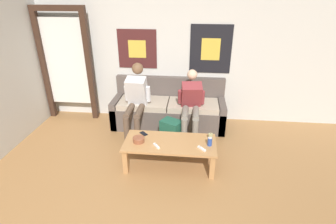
% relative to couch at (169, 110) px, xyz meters
% --- Properties ---
extents(wall_back, '(10.00, 0.07, 2.55)m').
position_rel_couch_xyz_m(wall_back, '(-0.23, 0.37, 0.98)').
color(wall_back, silver).
rests_on(wall_back, ground_plane).
extents(door_frame, '(1.00, 0.10, 2.15)m').
position_rel_couch_xyz_m(door_frame, '(-1.97, 0.15, 0.90)').
color(door_frame, '#382319').
rests_on(door_frame, ground_plane).
extents(couch, '(2.09, 0.74, 0.87)m').
position_rel_couch_xyz_m(couch, '(0.00, 0.00, 0.00)').
color(couch, '#564C47').
rests_on(couch, ground_plane).
extents(coffee_table, '(1.33, 0.60, 0.39)m').
position_rel_couch_xyz_m(coffee_table, '(0.15, -1.29, 0.04)').
color(coffee_table, '#B27F4C').
rests_on(coffee_table, ground_plane).
extents(person_seated_adult, '(0.47, 0.95, 1.24)m').
position_rel_couch_xyz_m(person_seated_adult, '(-0.53, -0.38, 0.38)').
color(person_seated_adult, brown).
rests_on(person_seated_adult, ground_plane).
extents(person_seated_teen, '(0.47, 0.94, 1.14)m').
position_rel_couch_xyz_m(person_seated_teen, '(0.42, -0.39, 0.33)').
color(person_seated_teen, gray).
rests_on(person_seated_teen, ground_plane).
extents(backpack, '(0.40, 0.37, 0.43)m').
position_rel_couch_xyz_m(backpack, '(0.11, -0.70, -0.09)').
color(backpack, '#1E5642').
rests_on(backpack, ground_plane).
extents(ceramic_bowl, '(0.17, 0.17, 0.07)m').
position_rel_couch_xyz_m(ceramic_bowl, '(-0.30, -1.33, 0.14)').
color(ceramic_bowl, brown).
rests_on(ceramic_bowl, coffee_table).
extents(pillar_candle, '(0.07, 0.07, 0.09)m').
position_rel_couch_xyz_m(pillar_candle, '(0.73, -1.13, 0.14)').
color(pillar_candle, tan).
rests_on(pillar_candle, coffee_table).
extents(drink_can_blue, '(0.07, 0.07, 0.12)m').
position_rel_couch_xyz_m(drink_can_blue, '(0.71, -1.32, 0.16)').
color(drink_can_blue, '#28479E').
rests_on(drink_can_blue, coffee_table).
extents(game_controller_near_left, '(0.12, 0.13, 0.03)m').
position_rel_couch_xyz_m(game_controller_near_left, '(0.60, -1.43, 0.11)').
color(game_controller_near_left, white).
rests_on(game_controller_near_left, coffee_table).
extents(game_controller_near_right, '(0.11, 0.14, 0.03)m').
position_rel_couch_xyz_m(game_controller_near_right, '(-0.03, -1.43, 0.11)').
color(game_controller_near_right, white).
rests_on(game_controller_near_right, coffee_table).
extents(cell_phone, '(0.14, 0.14, 0.01)m').
position_rel_couch_xyz_m(cell_phone, '(-0.28, -1.10, 0.10)').
color(cell_phone, black).
rests_on(cell_phone, coffee_table).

